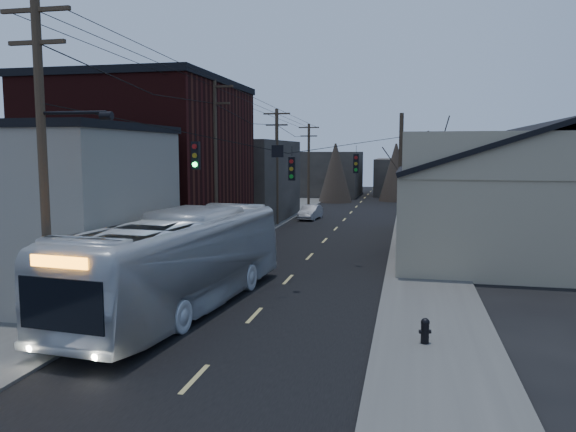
% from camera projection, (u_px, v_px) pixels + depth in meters
% --- Properties ---
extents(ground, '(160.00, 160.00, 0.00)m').
position_uv_depth(ground, '(163.00, 413.00, 13.14)').
color(ground, black).
rests_on(ground, ground).
extents(road_surface, '(9.00, 110.00, 0.02)m').
position_uv_depth(road_surface, '(332.00, 232.00, 42.28)').
color(road_surface, black).
rests_on(road_surface, ground).
extents(sidewalk_left, '(4.00, 110.00, 0.12)m').
position_uv_depth(sidewalk_left, '(249.00, 229.00, 43.63)').
color(sidewalk_left, '#474744').
rests_on(sidewalk_left, ground).
extents(sidewalk_right, '(4.00, 110.00, 0.12)m').
position_uv_depth(sidewalk_right, '(421.00, 234.00, 40.92)').
color(sidewalk_right, '#474744').
rests_on(sidewalk_right, ground).
extents(building_clapboard, '(8.00, 8.00, 7.00)m').
position_uv_depth(building_clapboard, '(52.00, 214.00, 23.35)').
color(building_clapboard, gray).
rests_on(building_clapboard, ground).
extents(building_brick, '(10.00, 12.00, 10.00)m').
position_uv_depth(building_brick, '(148.00, 169.00, 34.07)').
color(building_brick, black).
rests_on(building_brick, ground).
extents(building_left_far, '(9.00, 14.00, 7.00)m').
position_uv_depth(building_left_far, '(235.00, 181.00, 49.68)').
color(building_left_far, '#302B26').
rests_on(building_left_far, ground).
extents(warehouse, '(16.16, 20.60, 7.73)m').
position_uv_depth(warehouse, '(532.00, 207.00, 34.41)').
color(warehouse, gray).
rests_on(warehouse, ground).
extents(building_far_left, '(10.00, 12.00, 6.00)m').
position_uv_depth(building_far_left, '(323.00, 174.00, 77.18)').
color(building_far_left, '#302B26').
rests_on(building_far_left, ground).
extents(building_far_right, '(12.00, 14.00, 5.00)m').
position_uv_depth(building_far_right, '(419.00, 177.00, 79.39)').
color(building_far_right, '#302B26').
rests_on(building_far_right, ground).
extents(bare_tree, '(0.40, 0.40, 7.20)m').
position_uv_depth(bare_tree, '(426.00, 197.00, 30.80)').
color(bare_tree, black).
rests_on(bare_tree, ground).
extents(utility_lines, '(11.24, 45.28, 10.50)m').
position_uv_depth(utility_lines, '(274.00, 169.00, 36.67)').
color(utility_lines, '#382B1E').
rests_on(utility_lines, ground).
extents(bus, '(4.51, 13.77, 3.77)m').
position_uv_depth(bus, '(181.00, 262.00, 21.56)').
color(bus, silver).
rests_on(bus, ground).
extents(parked_car, '(1.76, 4.04, 1.29)m').
position_uv_depth(parked_car, '(310.00, 212.00, 50.26)').
color(parked_car, '#9D9EA4').
rests_on(parked_car, ground).
extents(fire_hydrant, '(0.39, 0.28, 0.81)m').
position_uv_depth(fire_hydrant, '(425.00, 330.00, 17.53)').
color(fire_hydrant, black).
rests_on(fire_hydrant, sidewalk_right).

